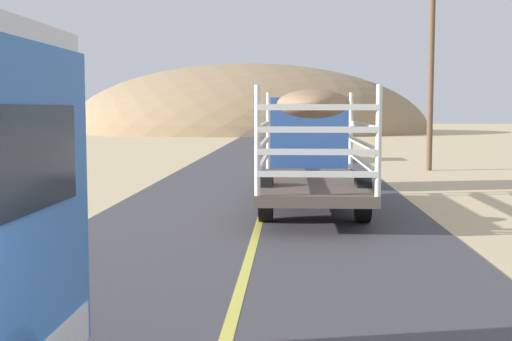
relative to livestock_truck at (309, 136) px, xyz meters
The scene contains 4 objects.
livestock_truck is the anchor object (origin of this frame).
car_far 14.48m from the livestock_truck, 89.09° to the left, with size 1.80×4.40×1.46m.
power_pole_mid 10.66m from the livestock_truck, 59.62° to the left, with size 2.20×0.24×7.81m.
distant_hill 56.02m from the livestock_truck, 95.64° to the left, with size 39.93×27.28×15.18m, color #997C5A.
Camera 1 is at (0.72, -2.92, 2.56)m, focal length 47.72 mm.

